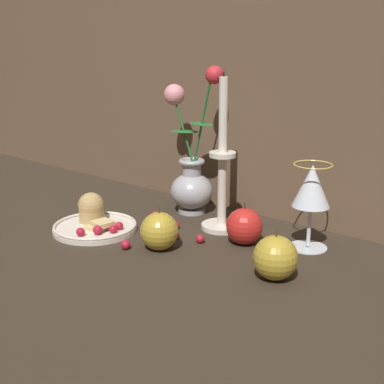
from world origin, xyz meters
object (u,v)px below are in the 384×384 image
at_px(apple_near_glass, 159,231).
at_px(apple_at_table_edge, 275,258).
at_px(vase, 191,173).
at_px(wine_glass, 312,189).
at_px(candlestick, 222,180).
at_px(apple_beside_vase, 244,226).
at_px(plate_with_pastries, 94,221).

bearing_deg(apple_near_glass, apple_at_table_edge, 6.22).
relative_size(vase, wine_glass, 2.01).
distance_m(candlestick, apple_near_glass, 0.19).
bearing_deg(candlestick, apple_near_glass, -97.82).
bearing_deg(apple_at_table_edge, apple_near_glass, -173.78).
xyz_separation_m(wine_glass, apple_beside_vase, (-0.11, -0.06, -0.08)).
xyz_separation_m(candlestick, apple_beside_vase, (0.09, -0.04, -0.07)).
bearing_deg(apple_beside_vase, candlestick, 153.58).
xyz_separation_m(plate_with_pastries, wine_glass, (0.41, 0.20, 0.10)).
bearing_deg(wine_glass, vase, 174.89).
distance_m(vase, candlestick, 0.13).
relative_size(apple_near_glass, apple_at_table_edge, 0.97).
height_order(plate_with_pastries, apple_at_table_edge, apple_at_table_edge).
height_order(plate_with_pastries, apple_near_glass, apple_near_glass).
bearing_deg(plate_with_pastries, wine_glass, 25.66).
relative_size(candlestick, apple_near_glass, 3.84).
distance_m(plate_with_pastries, apple_at_table_edge, 0.44).
bearing_deg(candlestick, apple_at_table_edge, -33.63).
bearing_deg(candlestick, apple_beside_vase, -26.42).
bearing_deg(apple_at_table_edge, apple_beside_vase, 142.15).
height_order(plate_with_pastries, wine_glass, wine_glass).
xyz_separation_m(plate_with_pastries, candlestick, (0.21, 0.18, 0.09)).
height_order(candlestick, apple_beside_vase, candlestick).
distance_m(plate_with_pastries, candlestick, 0.29).
bearing_deg(apple_at_table_edge, vase, 150.64).
bearing_deg(candlestick, vase, 159.25).
bearing_deg(apple_at_table_edge, candlestick, 146.37).
distance_m(wine_glass, candlestick, 0.20).
height_order(apple_near_glass, apple_at_table_edge, apple_at_table_edge).
xyz_separation_m(candlestick, apple_near_glass, (-0.02, -0.18, -0.07)).
height_order(vase, plate_with_pastries, vase).
xyz_separation_m(vase, plate_with_pastries, (-0.09, -0.23, -0.08)).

